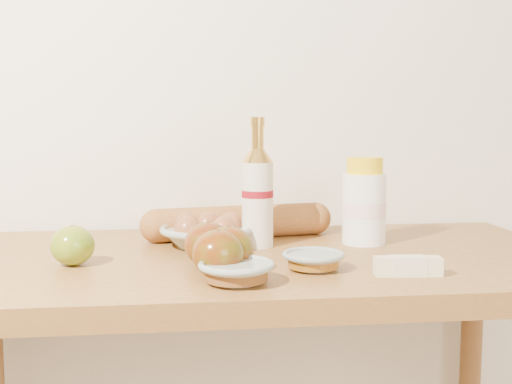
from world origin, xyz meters
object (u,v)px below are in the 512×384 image
at_px(bourbon_bottle, 257,194).
at_px(cream_bottle, 364,204).
at_px(egg_bowl, 207,233).
at_px(baguette, 239,222).
at_px(table, 254,319).

bearing_deg(bourbon_bottle, cream_bottle, -0.07).
bearing_deg(egg_bowl, baguette, 49.51).
xyz_separation_m(cream_bottle, egg_bowl, (-0.31, 0.00, -0.05)).
bearing_deg(egg_bowl, table, -44.97).
distance_m(cream_bottle, egg_bowl, 0.32).
distance_m(table, baguette, 0.23).
xyz_separation_m(bourbon_bottle, egg_bowl, (-0.10, 0.01, -0.08)).
height_order(table, cream_bottle, cream_bottle).
xyz_separation_m(table, bourbon_bottle, (0.02, 0.07, 0.23)).
relative_size(cream_bottle, baguette, 0.41).
distance_m(bourbon_bottle, egg_bowl, 0.13).
xyz_separation_m(table, baguette, (-0.01, 0.17, 0.16)).
distance_m(table, cream_bottle, 0.32).
height_order(table, bourbon_bottle, bourbon_bottle).
bearing_deg(baguette, bourbon_bottle, -82.78).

